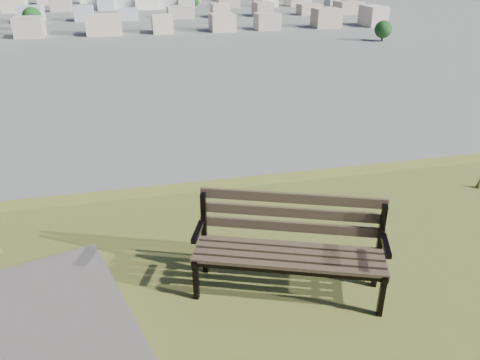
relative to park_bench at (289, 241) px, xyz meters
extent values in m
cube|color=#49392A|center=(-0.10, -0.26, -0.09)|extent=(1.71, 0.73, 0.03)
cube|color=#49392A|center=(-0.06, -0.15, -0.09)|extent=(1.71, 0.73, 0.03)
cube|color=#49392A|center=(-0.02, -0.04, -0.09)|extent=(1.71, 0.73, 0.03)
cube|color=#49392A|center=(0.03, 0.07, -0.09)|extent=(1.71, 0.73, 0.03)
cube|color=#49392A|center=(0.06, 0.15, 0.07)|extent=(1.69, 0.68, 0.10)
cube|color=#49392A|center=(0.07, 0.17, 0.21)|extent=(1.69, 0.68, 0.10)
cube|color=#49392A|center=(0.07, 0.19, 0.36)|extent=(1.69, 0.68, 0.10)
cube|color=black|center=(-0.91, 0.03, -0.31)|extent=(0.07, 0.07, 0.44)
cube|color=black|center=(-0.75, 0.43, -0.07)|extent=(0.07, 0.07, 0.92)
cube|color=black|center=(-0.84, 0.21, -0.12)|extent=(0.23, 0.48, 0.05)
cube|color=black|center=(-0.86, 0.17, 0.13)|extent=(0.18, 0.35, 0.04)
cube|color=black|center=(0.69, -0.59, -0.31)|extent=(0.07, 0.07, 0.44)
cube|color=black|center=(0.85, -0.19, -0.07)|extent=(0.07, 0.07, 0.92)
cube|color=black|center=(0.76, -0.41, -0.12)|extent=(0.23, 0.48, 0.05)
cube|color=black|center=(0.75, -0.45, 0.13)|extent=(0.18, 0.35, 0.04)
cube|color=black|center=(-0.11, -0.27, -0.14)|extent=(1.69, 0.69, 0.04)
cube|color=black|center=(0.03, 0.08, -0.14)|extent=(1.69, 0.69, 0.04)
cone|color=brown|center=(3.37, 1.48, -0.44)|extent=(0.08, 0.08, 0.18)
cube|color=beige|center=(6.81, 308.81, -22.48)|extent=(56.40, 26.95, 6.10)
cube|color=#ABA193|center=(-35.03, 198.28, -22.03)|extent=(11.00, 11.00, 7.00)
cube|color=#C6B19D|center=(-11.03, 198.28, -22.03)|extent=(11.00, 11.00, 7.00)
cube|color=#AFAEB3|center=(12.97, 198.28, -22.03)|extent=(11.00, 11.00, 7.00)
cube|color=beige|center=(36.97, 198.28, -22.03)|extent=(11.00, 11.00, 7.00)
cube|color=tan|center=(60.97, 198.28, -22.03)|extent=(11.00, 11.00, 7.00)
cube|color=beige|center=(84.97, 198.28, -22.03)|extent=(11.00, 11.00, 7.00)
cube|color=#B4ACA3|center=(108.97, 198.28, -22.03)|extent=(11.00, 11.00, 7.00)
cube|color=#AFAEB3|center=(-47.03, 248.28, -22.03)|extent=(11.00, 11.00, 7.00)
cube|color=beige|center=(-23.03, 248.28, -22.03)|extent=(11.00, 11.00, 7.00)
cube|color=tan|center=(0.97, 248.28, -22.03)|extent=(11.00, 11.00, 7.00)
cube|color=beige|center=(24.97, 248.28, -22.03)|extent=(11.00, 11.00, 7.00)
cube|color=#B4ACA3|center=(48.97, 248.28, -22.03)|extent=(11.00, 11.00, 7.00)
cube|color=white|center=(72.97, 248.28, -22.03)|extent=(11.00, 11.00, 7.00)
cube|color=#ABA193|center=(96.97, 248.28, -22.03)|extent=(11.00, 11.00, 7.00)
cube|color=#C6B19D|center=(120.97, 248.28, -22.03)|extent=(11.00, 11.00, 7.00)
cube|color=beige|center=(-59.03, 298.28, -22.03)|extent=(11.00, 11.00, 7.00)
cube|color=#B4ACA3|center=(-35.03, 298.28, -22.03)|extent=(11.00, 11.00, 7.00)
cube|color=white|center=(-11.03, 298.28, -22.03)|extent=(11.00, 11.00, 7.00)
cube|color=#ABA193|center=(12.97, 298.28, -22.03)|extent=(11.00, 11.00, 7.00)
cube|color=#C6B19D|center=(36.97, 298.28, -22.03)|extent=(11.00, 11.00, 7.00)
cube|color=#AFAEB3|center=(60.97, 298.28, -22.03)|extent=(11.00, 11.00, 7.00)
cube|color=beige|center=(84.97, 298.28, -22.03)|extent=(11.00, 11.00, 7.00)
cube|color=tan|center=(108.97, 298.28, -22.03)|extent=(11.00, 11.00, 7.00)
cylinder|color=#302318|center=(90.97, 158.28, -24.48)|extent=(0.80, 0.80, 2.10)
sphere|color=#113313|center=(90.97, 158.28, -21.33)|extent=(6.30, 6.30, 6.30)
cylinder|color=#302318|center=(-39.03, 218.28, -24.18)|extent=(0.80, 0.80, 2.70)
sphere|color=#113313|center=(-39.03, 218.28, -20.13)|extent=(8.10, 8.10, 8.10)
cylinder|color=#302318|center=(130.97, 278.28, -24.56)|extent=(0.80, 0.80, 1.95)
sphere|color=#113313|center=(130.97, 278.28, -21.63)|extent=(5.85, 5.85, 5.85)
cylinder|color=#302318|center=(40.97, 298.28, -24.48)|extent=(0.80, 0.80, 2.10)
sphere|color=#113313|center=(40.97, 298.28, -21.33)|extent=(6.30, 6.30, 6.30)
camera|label=1|loc=(-1.33, -3.57, 2.45)|focal=35.00mm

